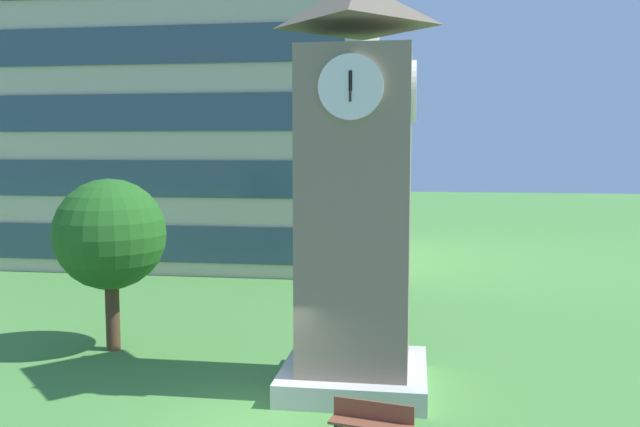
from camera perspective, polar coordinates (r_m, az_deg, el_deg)
ground_plane at (r=16.12m, az=-6.03°, el=-17.55°), size 160.00×160.00×0.00m
office_building at (r=40.18m, az=-9.89°, el=10.30°), size 19.68×14.42×19.20m
clock_tower at (r=17.27m, az=3.09°, el=0.21°), size 3.78×3.78×10.51m
park_bench at (r=15.01m, az=4.44°, el=-17.46°), size 1.86×0.83×0.88m
tree_streetside at (r=21.57m, az=-17.56°, el=-1.76°), size 3.44×3.44×5.40m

